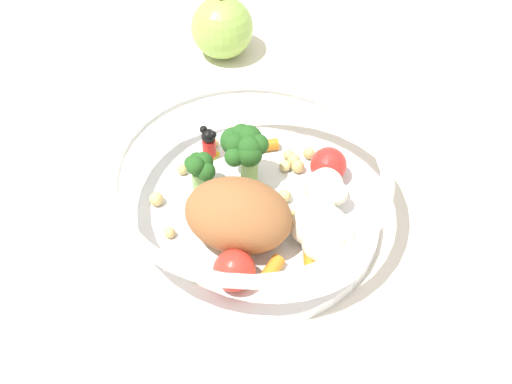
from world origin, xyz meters
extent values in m
plane|color=silver|center=(0.00, 0.00, 0.00)|extent=(2.40, 2.40, 0.00)
cylinder|color=white|center=(0.00, 0.01, 0.01)|extent=(0.21, 0.21, 0.01)
torus|color=white|center=(0.00, 0.01, 0.06)|extent=(0.22, 0.22, 0.01)
ellipsoid|color=#935B33|center=(0.01, 0.04, 0.04)|extent=(0.10, 0.08, 0.06)
cylinder|color=#7FAD5B|center=(0.00, -0.02, 0.03)|extent=(0.01, 0.01, 0.03)
sphere|color=#23561E|center=(0.01, -0.02, 0.06)|extent=(0.02, 0.02, 0.02)
sphere|color=#23561E|center=(0.01, -0.01, 0.05)|extent=(0.02, 0.02, 0.02)
sphere|color=#23561E|center=(0.00, -0.01, 0.05)|extent=(0.02, 0.02, 0.02)
sphere|color=#23561E|center=(0.00, -0.02, 0.06)|extent=(0.02, 0.02, 0.02)
sphere|color=#23561E|center=(-0.01, -0.02, 0.06)|extent=(0.02, 0.02, 0.02)
sphere|color=#23561E|center=(0.00, -0.03, 0.06)|extent=(0.02, 0.02, 0.02)
sphere|color=#23561E|center=(0.01, -0.03, 0.06)|extent=(0.02, 0.02, 0.02)
sphere|color=#23561E|center=(0.01, -0.03, 0.05)|extent=(0.02, 0.02, 0.02)
cylinder|color=#7FAD5B|center=(0.04, -0.02, 0.02)|extent=(0.01, 0.01, 0.02)
sphere|color=#23561E|center=(0.05, -0.02, 0.04)|extent=(0.01, 0.01, 0.01)
sphere|color=#23561E|center=(0.04, -0.01, 0.04)|extent=(0.02, 0.02, 0.02)
sphere|color=#23561E|center=(0.04, -0.01, 0.04)|extent=(0.02, 0.02, 0.02)
sphere|color=#23561E|center=(0.04, -0.02, 0.04)|extent=(0.02, 0.02, 0.02)
sphere|color=#23561E|center=(0.04, -0.02, 0.04)|extent=(0.01, 0.01, 0.01)
sphere|color=silver|center=(-0.05, 0.01, 0.03)|extent=(0.02, 0.02, 0.02)
sphere|color=silver|center=(-0.06, 0.01, 0.03)|extent=(0.03, 0.03, 0.03)
sphere|color=silver|center=(-0.07, 0.01, 0.03)|extent=(0.02, 0.02, 0.02)
sphere|color=silver|center=(-0.06, 0.00, 0.03)|extent=(0.03, 0.03, 0.03)
sphere|color=silver|center=(-0.06, 0.00, 0.03)|extent=(0.03, 0.03, 0.03)
sphere|color=silver|center=(-0.04, 0.04, 0.03)|extent=(0.03, 0.03, 0.03)
sphere|color=silver|center=(-0.06, 0.06, 0.03)|extent=(0.04, 0.04, 0.04)
sphere|color=silver|center=(-0.07, 0.05, 0.02)|extent=(0.03, 0.03, 0.03)
sphere|color=silver|center=(-0.06, 0.04, 0.03)|extent=(0.02, 0.02, 0.02)
sphere|color=silver|center=(-0.05, 0.03, 0.03)|extent=(0.03, 0.03, 0.03)
cube|color=yellow|center=(0.03, -0.06, 0.01)|extent=(0.02, 0.02, 0.00)
cylinder|color=red|center=(0.03, -0.06, 0.02)|extent=(0.02, 0.02, 0.02)
sphere|color=black|center=(0.03, -0.06, 0.04)|extent=(0.01, 0.01, 0.01)
sphere|color=black|center=(0.04, -0.06, 0.04)|extent=(0.01, 0.01, 0.01)
sphere|color=black|center=(0.03, -0.05, 0.04)|extent=(0.01, 0.01, 0.01)
cylinder|color=orange|center=(-0.04, 0.07, 0.02)|extent=(0.01, 0.02, 0.01)
cylinder|color=orange|center=(-0.01, 0.08, 0.02)|extent=(0.02, 0.03, 0.01)
cylinder|color=orange|center=(-0.01, -0.06, 0.02)|extent=(0.03, 0.02, 0.01)
sphere|color=red|center=(0.01, 0.08, 0.03)|extent=(0.03, 0.03, 0.03)
sphere|color=red|center=(-0.07, -0.03, 0.03)|extent=(0.03, 0.03, 0.03)
sphere|color=tan|center=(-0.05, -0.05, 0.02)|extent=(0.01, 0.01, 0.01)
sphere|color=tan|center=(-0.04, -0.05, 0.02)|extent=(0.01, 0.01, 0.01)
sphere|color=tan|center=(-0.04, -0.04, 0.02)|extent=(0.01, 0.01, 0.01)
sphere|color=#D1B775|center=(0.04, 0.08, 0.02)|extent=(0.01, 0.01, 0.01)
sphere|color=tan|center=(-0.04, -0.03, 0.02)|extent=(0.01, 0.01, 0.01)
sphere|color=tan|center=(0.08, 0.00, 0.02)|extent=(0.01, 0.01, 0.01)
sphere|color=tan|center=(0.07, 0.04, 0.02)|extent=(0.01, 0.01, 0.01)
sphere|color=#D1B775|center=(-0.05, -0.02, 0.02)|extent=(0.01, 0.01, 0.01)
sphere|color=tan|center=(-0.03, 0.02, 0.02)|extent=(0.01, 0.01, 0.01)
sphere|color=tan|center=(0.06, -0.04, 0.02)|extent=(0.01, 0.01, 0.01)
sphere|color=tan|center=(0.03, -0.07, 0.02)|extent=(0.01, 0.01, 0.01)
sphere|color=#D1B775|center=(-0.03, -0.04, 0.02)|extent=(0.01, 0.01, 0.01)
sphere|color=#D1B775|center=(-0.03, 0.00, 0.02)|extent=(0.01, 0.01, 0.01)
sphere|color=#D1B775|center=(-0.01, 0.02, 0.02)|extent=(0.01, 0.01, 0.01)
sphere|color=#8CB74C|center=(0.02, -0.23, 0.03)|extent=(0.06, 0.06, 0.06)
camera|label=1|loc=(0.01, 0.41, 0.45)|focal=50.25mm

